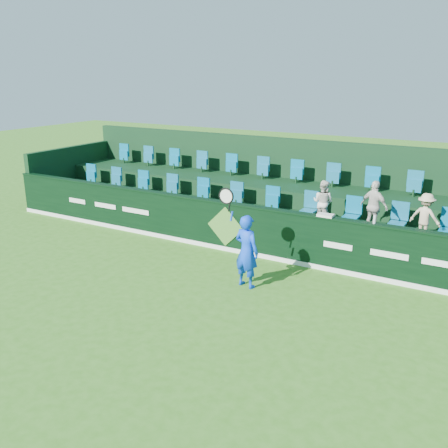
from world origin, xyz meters
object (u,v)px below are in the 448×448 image
Objects in this scene: towel at (326,215)px; tennis_player at (246,251)px; spectator_left at (323,202)px; spectator_right at (425,217)px; drinks_bottle at (374,219)px; spectator_middle at (374,206)px.

tennis_player is at bearing -121.70° from towel.
spectator_left is 2.55m from spectator_right.
towel is at bearing 180.00° from drinks_bottle.
spectator_left is 5.96× the size of drinks_bottle.
tennis_player is at bearing 84.28° from spectator_left.
spectator_middle is at bearing 104.38° from drinks_bottle.
spectator_right reaches higher than drinks_bottle.
spectator_middle is at bearing 52.08° from towel.
spectator_middle is 1.22m from spectator_right.
towel is at bearing 41.10° from spectator_right.
spectator_left is at bearing 20.82° from spectator_middle.
towel is (1.16, 1.88, 0.52)m from tennis_player.
spectator_right is at bearing 28.18° from towel.
spectator_middle is 1.16m from drinks_bottle.
towel is (-2.09, -1.12, 0.01)m from spectator_right.
towel is at bearing 72.90° from spectator_middle.
spectator_left is 3.08× the size of towel.
spectator_left is 1.97m from drinks_bottle.
spectator_left is at bearing 76.83° from tennis_player.
spectator_right is 2.37m from towel.
drinks_bottle is (1.62, -1.12, 0.06)m from spectator_left.
towel is 1.16m from drinks_bottle.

